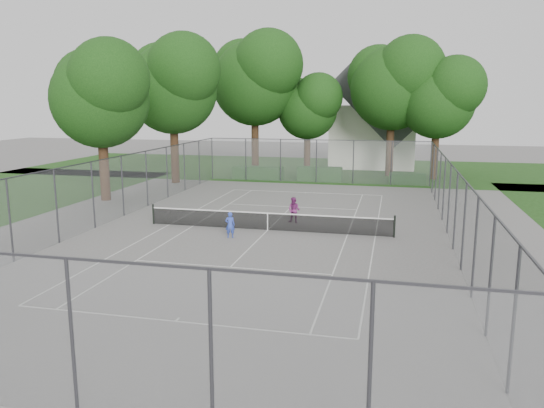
% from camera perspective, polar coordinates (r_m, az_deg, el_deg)
% --- Properties ---
extents(ground, '(120.00, 120.00, 0.00)m').
position_cam_1_polar(ground, '(27.45, -0.47, -2.85)').
color(ground, slate).
rests_on(ground, ground).
extents(grass_far, '(60.00, 20.00, 0.00)m').
position_cam_1_polar(grass_far, '(52.69, 6.20, 3.76)').
color(grass_far, '#1A3F12').
rests_on(grass_far, ground).
extents(court_markings, '(11.03, 23.83, 0.01)m').
position_cam_1_polar(court_markings, '(27.44, -0.47, -2.84)').
color(court_markings, silver).
rests_on(court_markings, ground).
extents(tennis_net, '(12.87, 0.10, 1.10)m').
position_cam_1_polar(tennis_net, '(27.33, -0.48, -1.81)').
color(tennis_net, black).
rests_on(tennis_net, ground).
extents(perimeter_fence, '(18.08, 34.08, 3.52)m').
position_cam_1_polar(perimeter_fence, '(27.07, -0.48, 0.87)').
color(perimeter_fence, '#38383D').
rests_on(perimeter_fence, ground).
extents(tree_far_left, '(8.97, 8.19, 12.90)m').
position_cam_1_polar(tree_far_left, '(49.76, -1.77, 13.63)').
color(tree_far_left, '#321E12').
rests_on(tree_far_left, ground).
extents(tree_far_midleft, '(6.37, 5.81, 9.15)m').
position_cam_1_polar(tree_far_midleft, '(49.93, 3.94, 10.63)').
color(tree_far_midleft, '#321E12').
rests_on(tree_far_midleft, ground).
extents(tree_far_midright, '(8.40, 7.67, 12.07)m').
position_cam_1_polar(tree_far_midright, '(48.31, 12.98, 12.77)').
color(tree_far_midright, '#321E12').
rests_on(tree_far_midright, ground).
extents(tree_far_right, '(7.15, 6.53, 10.28)m').
position_cam_1_polar(tree_far_right, '(47.23, 17.54, 11.09)').
color(tree_far_right, '#321E12').
rests_on(tree_far_right, ground).
extents(tree_side_back, '(8.23, 7.51, 11.83)m').
position_cam_1_polar(tree_side_back, '(43.81, -10.60, 12.85)').
color(tree_side_back, '#321E12').
rests_on(tree_side_back, ground).
extents(tree_side_front, '(7.32, 6.68, 10.52)m').
position_cam_1_polar(tree_side_front, '(36.89, -17.99, 11.49)').
color(tree_side_front, '#321E12').
rests_on(tree_side_front, ground).
extents(hedge_left, '(4.29, 1.29, 1.07)m').
position_cam_1_polar(hedge_left, '(45.59, -1.52, 3.38)').
color(hedge_left, '#194616').
rests_on(hedge_left, ground).
extents(hedge_mid, '(3.70, 1.06, 1.16)m').
position_cam_1_polar(hedge_mid, '(44.72, 5.15, 3.25)').
color(hedge_mid, '#194616').
rests_on(hedge_mid, ground).
extents(hedge_right, '(2.89, 1.06, 0.87)m').
position_cam_1_polar(hedge_right, '(44.39, 14.35, 2.70)').
color(hedge_right, '#194616').
rests_on(hedge_right, ground).
extents(house, '(8.23, 6.38, 10.24)m').
position_cam_1_polar(house, '(54.94, 10.82, 8.24)').
color(house, white).
rests_on(house, ground).
extents(girl_player, '(0.53, 0.42, 1.29)m').
position_cam_1_polar(girl_player, '(25.92, -4.53, -2.25)').
color(girl_player, blue).
rests_on(girl_player, ground).
extents(woman_player, '(0.80, 0.68, 1.42)m').
position_cam_1_polar(woman_player, '(29.00, 2.38, -0.66)').
color(woman_player, '#802A6E').
rests_on(woman_player, ground).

